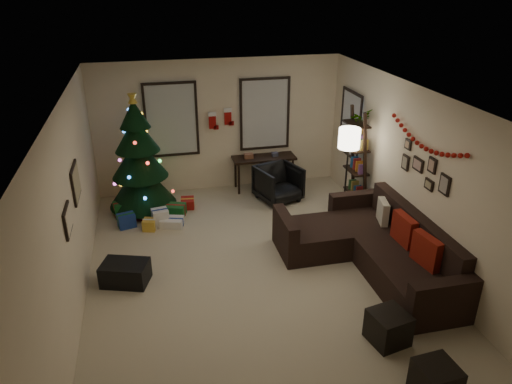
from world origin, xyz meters
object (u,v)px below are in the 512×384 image
christmas_tree (139,163)px  desk (264,161)px  bookshelf (357,164)px  sofa (373,248)px  desk_chair (278,183)px

christmas_tree → desk: (2.52, 0.46, -0.35)m
desk → bookshelf: 2.06m
sofa → desk: 3.40m
sofa → desk_chair: bearing=107.2°
christmas_tree → desk_chair: (2.65, -0.19, -0.60)m
sofa → desk: (-0.94, 3.25, 0.33)m
sofa → desk_chair: sofa is taller
sofa → bookshelf: bookshelf is taller
bookshelf → desk: bearing=134.3°
desk → bookshelf: bookshelf is taller
sofa → desk: sofa is taller
sofa → desk_chair: size_ratio=3.98×
sofa → bookshelf: (0.48, 1.79, 0.68)m
sofa → christmas_tree: bearing=141.1°
desk_chair → bookshelf: (1.28, -0.81, 0.61)m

